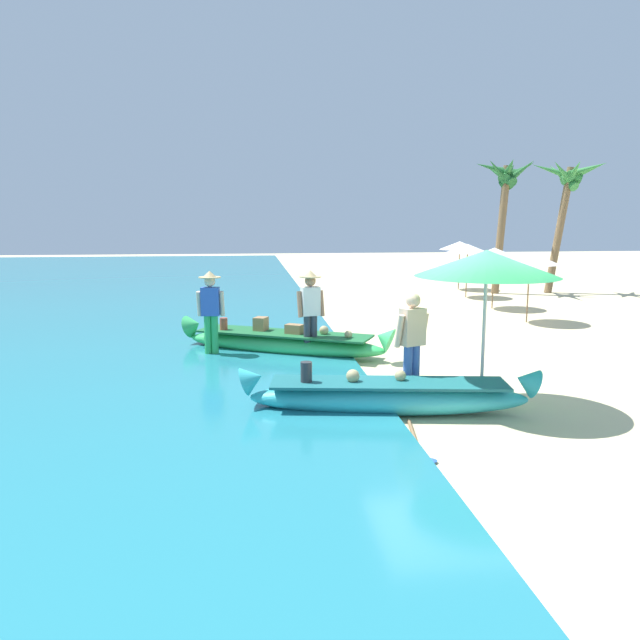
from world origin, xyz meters
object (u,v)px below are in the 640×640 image
(boat_cyan_foreground, at_px, (388,396))
(person_tourist_customer, at_px, (412,341))
(palm_tree_leaning_seaward, at_px, (505,184))
(boat_green_midground, at_px, (283,342))
(person_vendor_assistant, at_px, (211,308))
(palm_tree_tall_inland, at_px, (568,184))
(patio_umbrella_large, at_px, (487,264))
(person_vendor_hatted, at_px, (310,308))
(paddle, at_px, (417,446))

(boat_cyan_foreground, xyz_separation_m, person_tourist_customer, (0.48, 0.49, 0.70))
(palm_tree_leaning_seaward, bearing_deg, boat_green_midground, -132.51)
(person_vendor_assistant, bearing_deg, palm_tree_leaning_seaward, 43.49)
(person_vendor_assistant, relative_size, palm_tree_tall_inland, 0.36)
(patio_umbrella_large, height_order, palm_tree_leaning_seaward, palm_tree_leaning_seaward)
(person_vendor_hatted, xyz_separation_m, person_tourist_customer, (1.24, -3.10, -0.08))
(person_vendor_assistant, xyz_separation_m, patio_umbrella_large, (4.24, -3.76, 1.13))
(person_vendor_hatted, distance_m, person_tourist_customer, 3.34)
(patio_umbrella_large, height_order, paddle, patio_umbrella_large)
(person_vendor_hatted, height_order, paddle, person_vendor_hatted)
(boat_cyan_foreground, distance_m, paddle, 1.40)
(boat_green_midground, bearing_deg, person_vendor_assistant, -174.48)
(person_tourist_customer, bearing_deg, person_vendor_hatted, 111.82)
(boat_cyan_foreground, height_order, palm_tree_tall_inland, palm_tree_tall_inland)
(person_vendor_assistant, bearing_deg, patio_umbrella_large, -41.57)
(person_tourist_customer, relative_size, person_vendor_assistant, 0.96)
(person_tourist_customer, bearing_deg, paddle, -102.62)
(person_vendor_hatted, bearing_deg, palm_tree_tall_inland, 43.15)
(person_vendor_hatted, distance_m, patio_umbrella_large, 4.23)
(person_tourist_customer, height_order, paddle, person_tourist_customer)
(boat_cyan_foreground, height_order, patio_umbrella_large, patio_umbrella_large)
(boat_green_midground, xyz_separation_m, palm_tree_leaning_seaward, (8.81, 9.61, 3.80))
(patio_umbrella_large, distance_m, palm_tree_leaning_seaward, 14.92)
(paddle, bearing_deg, palm_tree_tall_inland, 56.65)
(boat_cyan_foreground, relative_size, patio_umbrella_large, 1.85)
(person_vendor_hatted, height_order, person_vendor_assistant, person_vendor_hatted)
(boat_green_midground, xyz_separation_m, person_vendor_assistant, (-1.47, -0.14, 0.77))
(person_vendor_assistant, bearing_deg, palm_tree_tall_inland, 37.31)
(person_tourist_customer, bearing_deg, person_vendor_assistant, 133.05)
(boat_green_midground, relative_size, person_tourist_customer, 2.59)
(person_vendor_hatted, xyz_separation_m, palm_tree_leaning_seaward, (8.29, 10.11, 3.03))
(palm_tree_leaning_seaward, bearing_deg, paddle, -116.34)
(person_tourist_customer, bearing_deg, patio_umbrella_large, -16.74)
(boat_green_midground, height_order, person_tourist_customer, person_tourist_customer)
(person_tourist_customer, distance_m, paddle, 2.14)
(person_tourist_customer, relative_size, patio_umbrella_large, 0.72)
(person_vendor_hatted, xyz_separation_m, person_vendor_assistant, (-1.99, 0.36, -0.01))
(person_vendor_hatted, height_order, palm_tree_tall_inland, palm_tree_tall_inland)
(person_vendor_hatted, bearing_deg, palm_tree_leaning_seaward, 50.64)
(boat_green_midground, height_order, person_vendor_assistant, person_vendor_assistant)
(boat_green_midground, height_order, patio_umbrella_large, patio_umbrella_large)
(person_vendor_hatted, bearing_deg, patio_umbrella_large, -56.51)
(palm_tree_leaning_seaward, bearing_deg, person_vendor_assistant, -136.51)
(boat_cyan_foreground, relative_size, person_tourist_customer, 2.55)
(person_vendor_hatted, bearing_deg, person_tourist_customer, -68.18)
(boat_cyan_foreground, xyz_separation_m, paddle, (0.06, -1.38, -0.24))
(patio_umbrella_large, xyz_separation_m, palm_tree_tall_inland, (8.45, 13.43, 1.89))
(person_vendor_assistant, xyz_separation_m, palm_tree_tall_inland, (12.69, 9.67, 3.02))
(person_vendor_assistant, relative_size, patio_umbrella_large, 0.75)
(boat_green_midground, height_order, person_vendor_hatted, person_vendor_hatted)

